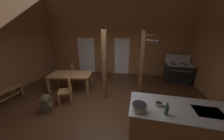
# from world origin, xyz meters

# --- Properties ---
(ground_plane) EXTENTS (8.57, 7.60, 0.10)m
(ground_plane) POSITION_xyz_m (0.00, 0.00, -0.05)
(ground_plane) COLOR #422819
(wall_back) EXTENTS (8.57, 0.14, 4.25)m
(wall_back) POSITION_xyz_m (0.00, 3.47, 2.12)
(wall_back) COLOR #93663F
(wall_back) RESTS_ON ground_plane
(glazed_door_back_left) EXTENTS (1.00, 0.01, 2.05)m
(glazed_door_back_left) POSITION_xyz_m (-1.75, 3.40, 1.02)
(glazed_door_back_left) COLOR white
(glazed_door_back_left) RESTS_ON ground_plane
(glazed_panel_back_right) EXTENTS (0.84, 0.01, 2.05)m
(glazed_panel_back_right) POSITION_xyz_m (0.39, 3.40, 1.02)
(glazed_panel_back_right) COLOR white
(glazed_panel_back_right) RESTS_ON ground_plane
(kitchen_island) EXTENTS (2.22, 1.10, 0.91)m
(kitchen_island) POSITION_xyz_m (2.01, -0.96, 0.46)
(kitchen_island) COLOR #9E7044
(kitchen_island) RESTS_ON ground_plane
(stove_range) EXTENTS (1.21, 0.91, 1.32)m
(stove_range) POSITION_xyz_m (3.21, 2.63, 0.48)
(stove_range) COLOR black
(stove_range) RESTS_ON ground_plane
(support_post_with_pot_rack) EXTENTS (0.64, 0.24, 2.60)m
(support_post_with_pot_rack) POSITION_xyz_m (1.36, 1.30, 1.41)
(support_post_with_pot_rack) COLOR brown
(support_post_with_pot_rack) RESTS_ON ground_plane
(support_post_center) EXTENTS (0.14, 0.14, 2.60)m
(support_post_center) POSITION_xyz_m (-0.02, 0.65, 1.30)
(support_post_center) COLOR brown
(support_post_center) RESTS_ON ground_plane
(dining_table) EXTENTS (1.79, 1.09, 0.74)m
(dining_table) POSITION_xyz_m (-1.57, 1.04, 0.65)
(dining_table) COLOR #9E7044
(dining_table) RESTS_ON ground_plane
(ladderback_chair_near_window) EXTENTS (0.58, 0.58, 0.95)m
(ladderback_chair_near_window) POSITION_xyz_m (-1.29, 0.14, 0.45)
(ladderback_chair_near_window) COLOR #9E7044
(ladderback_chair_near_window) RESTS_ON ground_plane
(ladderback_chair_by_post) EXTENTS (0.55, 0.55, 0.95)m
(ladderback_chair_by_post) POSITION_xyz_m (-1.77, 1.89, 0.45)
(ladderback_chair_by_post) COLOR #9E7044
(ladderback_chair_by_post) RESTS_ON ground_plane
(backpack) EXTENTS (0.35, 0.36, 0.60)m
(backpack) POSITION_xyz_m (-1.66, -0.46, 0.31)
(backpack) COLOR #4C4233
(backpack) RESTS_ON ground_plane
(stockpot_on_counter) EXTENTS (0.35, 0.28, 0.15)m
(stockpot_on_counter) POSITION_xyz_m (1.11, -1.16, 0.99)
(stockpot_on_counter) COLOR #A8AAB2
(stockpot_on_counter) RESTS_ON kitchen_island
(mixing_bowl_on_counter) EXTENTS (0.17, 0.17, 0.06)m
(mixing_bowl_on_counter) POSITION_xyz_m (1.53, -0.92, 0.94)
(mixing_bowl_on_counter) COLOR #B2A893
(mixing_bowl_on_counter) RESTS_ON kitchen_island
(bottle_tall_on_counter) EXTENTS (0.08, 0.08, 0.26)m
(bottle_tall_on_counter) POSITION_xyz_m (1.61, -1.20, 1.02)
(bottle_tall_on_counter) COLOR #2D5638
(bottle_tall_on_counter) RESTS_ON kitchen_island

